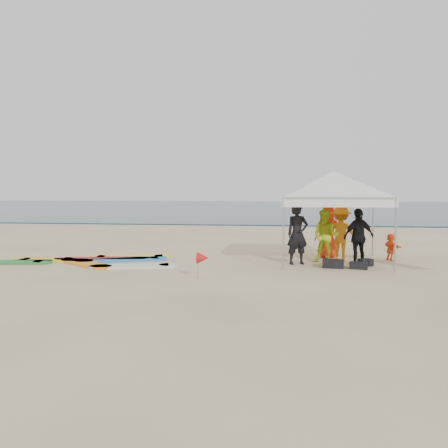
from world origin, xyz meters
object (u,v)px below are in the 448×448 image
person_orange_a (341,234)px  person_seated (391,247)px  canopy_tent (333,172)px  surfboard_spread (93,261)px  person_orange_b (328,232)px  person_yellow (326,236)px  person_black_b (359,237)px  person_black_a (297,234)px  marker_pennant (203,258)px

person_orange_a → person_seated: bearing=-161.2°
person_orange_a → person_seated: 1.57m
canopy_tent → surfboard_spread: size_ratio=0.71×
person_orange_b → canopy_tent: 2.04m
person_yellow → person_black_b: (0.88, -0.29, 0.02)m
person_orange_a → surfboard_spread: person_orange_a is taller
person_black_a → person_orange_b: bearing=34.9°
person_orange_a → person_orange_b: (-0.31, 0.63, 0.00)m
person_yellow → surfboard_spread: (-6.75, -0.78, -0.74)m
person_seated → marker_pennant: size_ratio=1.29×
person_seated → person_black_b: bearing=111.3°
person_black_b → person_orange_b: size_ratio=0.98×
marker_pennant → surfboard_spread: (-3.66, 2.04, -0.46)m
person_yellow → surfboard_spread: size_ratio=0.27×
person_black_a → person_yellow: bearing=2.0°
person_seated → surfboard_spread: bearing=79.3°
marker_pennant → canopy_tent: bearing=42.1°
person_orange_a → surfboard_spread: bearing=19.6°
person_seated → marker_pennant: person_seated is taller
person_orange_b → surfboard_spread: person_orange_b is taller
person_black_b → person_seated: size_ratio=1.96×
person_seated → marker_pennant: bearing=104.4°
person_black_a → marker_pennant: person_black_a is taller
person_orange_b → marker_pennant: person_orange_b is taller
person_yellow → canopy_tent: (0.21, 0.17, 1.87)m
person_yellow → person_orange_b: 1.10m
person_orange_a → person_orange_b: bearing=-53.7°
person_yellow → person_orange_a: person_orange_a is taller
person_yellow → person_orange_a: size_ratio=0.95×
person_orange_a → person_black_b: (0.40, -0.75, -0.02)m
marker_pennant → person_orange_b: bearing=50.1°
person_yellow → person_black_b: 0.93m
person_black_a → person_orange_a: person_black_a is taller
person_yellow → person_seated: size_ratio=1.90×
person_black_a → marker_pennant: size_ratio=2.70×
canopy_tent → marker_pennant: size_ratio=6.31×
person_black_a → canopy_tent: (1.02, 0.50, 1.78)m
person_seated → surfboard_spread: size_ratio=0.14×
person_orange_a → person_black_b: bearing=127.8°
canopy_tent → person_black_a: bearing=-153.9°
person_yellow → canopy_tent: bearing=57.3°
person_black_a → marker_pennant: (-2.28, -2.48, -0.37)m
person_orange_b → surfboard_spread: bearing=10.6°
canopy_tent → person_orange_a: bearing=46.7°
marker_pennant → person_seated: bearing=34.7°
person_black_b → person_orange_b: (-0.71, 1.37, 0.02)m
person_black_a → person_seated: person_black_a is taller
person_black_b → person_orange_b: bearing=-87.9°
person_black_b → surfboard_spread: 7.69m
person_orange_b → person_seated: bearing=163.2°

